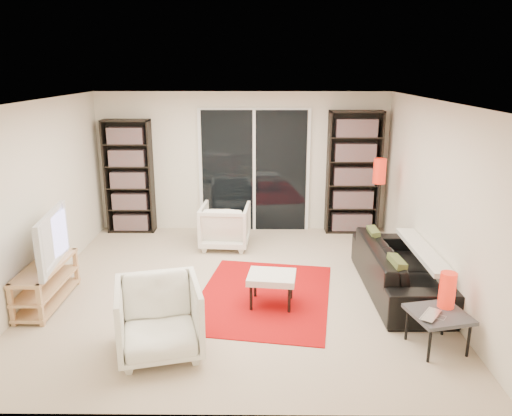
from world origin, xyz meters
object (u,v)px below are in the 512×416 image
at_px(bookshelf_right, 354,173).
at_px(side_table, 439,316).
at_px(floor_lamp, 379,180).
at_px(bookshelf_left, 129,177).
at_px(ottoman, 272,278).
at_px(armchair_front, 159,318).
at_px(armchair_back, 225,226).
at_px(sofa, 400,269).
at_px(tv_stand, 46,283).

distance_m(bookshelf_right, side_table, 3.85).
xyz_separation_m(bookshelf_right, floor_lamp, (0.25, -0.76, 0.05)).
xyz_separation_m(bookshelf_left, side_table, (4.07, -3.78, -0.61)).
relative_size(bookshelf_right, ottoman, 3.41).
bearing_deg(armchair_front, ottoman, 28.33).
height_order(armchair_back, ottoman, armchair_back).
height_order(armchair_back, floor_lamp, floor_lamp).
bearing_deg(sofa, armchair_front, 117.10).
bearing_deg(side_table, floor_lamp, 89.30).
height_order(armchair_front, side_table, armchair_front).
bearing_deg(bookshelf_right, ottoman, -117.22).
bearing_deg(side_table, ottoman, 150.32).
bearing_deg(armchair_front, sofa, 13.14).
bearing_deg(ottoman, armchair_back, 108.93).
distance_m(armchair_back, armchair_front, 3.14).
distance_m(tv_stand, armchair_front, 1.93).
xyz_separation_m(bookshelf_right, armchair_front, (-2.60, -3.89, -0.67)).
distance_m(side_table, floor_lamp, 3.11).
distance_m(sofa, armchair_front, 3.15).
relative_size(armchair_front, floor_lamp, 0.58).
distance_m(sofa, side_table, 1.35).
height_order(sofa, side_table, sofa).
xyz_separation_m(bookshelf_left, armchair_back, (1.70, -0.79, -0.62)).
distance_m(bookshelf_left, ottoman, 3.76).
height_order(bookshelf_left, ottoman, bookshelf_left).
distance_m(bookshelf_right, floor_lamp, 0.80).
bearing_deg(bookshelf_left, sofa, -30.98).
distance_m(bookshelf_left, tv_stand, 2.92).
height_order(tv_stand, side_table, tv_stand).
xyz_separation_m(armchair_front, side_table, (2.82, 0.11, -0.02)).
bearing_deg(bookshelf_left, armchair_back, -24.91).
bearing_deg(armchair_back, ottoman, 113.06).
relative_size(bookshelf_right, armchair_back, 2.72).
relative_size(bookshelf_right, sofa, 1.00).
xyz_separation_m(bookshelf_right, sofa, (0.19, -2.43, -0.74)).
relative_size(armchair_back, ottoman, 1.25).
height_order(bookshelf_left, tv_stand, bookshelf_left).
height_order(ottoman, side_table, same).
relative_size(armchair_front, side_table, 1.29).
bearing_deg(bookshelf_right, bookshelf_left, 180.00).
height_order(tv_stand, armchair_back, armchair_back).
xyz_separation_m(tv_stand, side_table, (4.41, -0.97, 0.10)).
xyz_separation_m(sofa, ottoman, (-1.65, -0.40, 0.04)).
bearing_deg(bookshelf_left, side_table, -42.90).
bearing_deg(ottoman, bookshelf_right, 62.78).
height_order(armchair_front, floor_lamp, floor_lamp).
relative_size(tv_stand, armchair_front, 1.42).
distance_m(bookshelf_right, ottoman, 3.26).
height_order(tv_stand, floor_lamp, floor_lamp).
distance_m(tv_stand, ottoman, 2.74).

